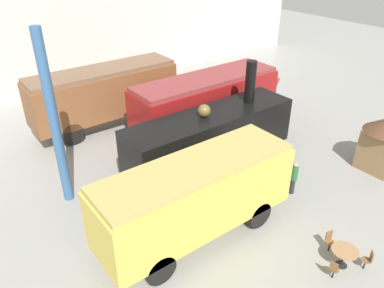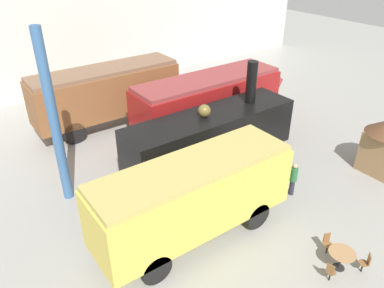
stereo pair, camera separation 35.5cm
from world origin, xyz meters
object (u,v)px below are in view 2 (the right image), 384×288
(steam_locomotive, at_px, (212,135))
(cafe_chair_0, at_px, (327,242))
(passenger_coach_vintage, at_px, (193,194))
(cafe_table_near, at_px, (342,255))
(passenger_coach_wooden, at_px, (106,91))
(visitor_person, at_px, (293,178))
(streamlined_locomotive, at_px, (218,97))

(steam_locomotive, relative_size, cafe_chair_0, 10.94)
(steam_locomotive, height_order, passenger_coach_vintage, steam_locomotive)
(cafe_chair_0, bearing_deg, cafe_table_near, -0.00)
(passenger_coach_wooden, relative_size, cafe_chair_0, 10.67)
(visitor_person, bearing_deg, steam_locomotive, 109.50)
(steam_locomotive, distance_m, cafe_table_near, 8.57)
(streamlined_locomotive, height_order, cafe_chair_0, streamlined_locomotive)
(cafe_chair_0, bearing_deg, passenger_coach_wooden, -153.39)
(passenger_coach_wooden, bearing_deg, cafe_chair_0, -82.38)
(streamlined_locomotive, height_order, cafe_table_near, streamlined_locomotive)
(passenger_coach_vintage, bearing_deg, streamlined_locomotive, 45.37)
(streamlined_locomotive, relative_size, steam_locomotive, 1.20)
(passenger_coach_vintage, relative_size, cafe_table_near, 8.32)
(streamlined_locomotive, bearing_deg, passenger_coach_wooden, 140.41)
(steam_locomotive, xyz_separation_m, passenger_coach_vintage, (-3.94, -3.83, 0.26))
(passenger_coach_wooden, relative_size, cafe_table_near, 9.36)
(passenger_coach_vintage, bearing_deg, cafe_table_near, -53.62)
(passenger_coach_vintage, bearing_deg, visitor_person, -5.09)
(cafe_table_near, xyz_separation_m, visitor_person, (2.05, 4.15, 0.30))
(passenger_coach_wooden, distance_m, steam_locomotive, 8.16)
(cafe_chair_0, bearing_deg, streamlined_locomotive, -178.04)
(passenger_coach_vintage, xyz_separation_m, cafe_chair_0, (3.70, -3.82, -1.60))
(streamlined_locomotive, distance_m, visitor_person, 7.89)
(streamlined_locomotive, height_order, passenger_coach_vintage, streamlined_locomotive)
(cafe_chair_0, xyz_separation_m, visitor_person, (1.77, 3.33, 0.43))
(passenger_coach_vintage, relative_size, visitor_person, 4.78)
(passenger_coach_vintage, bearing_deg, passenger_coach_wooden, 82.02)
(visitor_person, bearing_deg, cafe_table_near, -116.28)
(cafe_table_near, distance_m, cafe_chair_0, 0.88)
(steam_locomotive, height_order, visitor_person, steam_locomotive)
(visitor_person, bearing_deg, cafe_chair_0, -117.95)
(cafe_chair_0, bearing_deg, visitor_person, 171.04)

